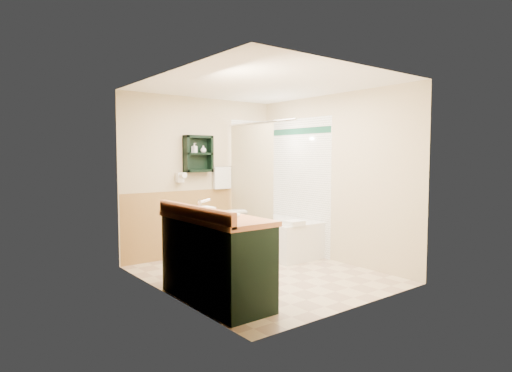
{
  "coord_description": "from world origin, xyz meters",
  "views": [
    {
      "loc": [
        -3.35,
        -4.2,
        1.51
      ],
      "look_at": [
        0.06,
        0.2,
        1.12
      ],
      "focal_mm": 30.0,
      "sensor_mm": 36.0,
      "label": 1
    }
  ],
  "objects_px": {
    "vanity": "(216,259)",
    "soap_bottle_a": "(194,151)",
    "wall_shelf": "(198,154)",
    "hair_dryer": "(180,178)",
    "toilet": "(221,234)",
    "vanity_book": "(176,201)",
    "bathtub": "(274,236)",
    "soap_bottle_b": "(203,150)"
  },
  "relations": [
    {
      "from": "vanity",
      "to": "soap_bottle_a",
      "type": "height_order",
      "value": "soap_bottle_a"
    },
    {
      "from": "wall_shelf",
      "to": "hair_dryer",
      "type": "xyz_separation_m",
      "value": [
        -0.3,
        0.02,
        -0.35
      ]
    },
    {
      "from": "toilet",
      "to": "soap_bottle_a",
      "type": "xyz_separation_m",
      "value": [
        -0.24,
        0.35,
        1.23
      ]
    },
    {
      "from": "hair_dryer",
      "to": "wall_shelf",
      "type": "bearing_deg",
      "value": -4.76
    },
    {
      "from": "wall_shelf",
      "to": "soap_bottle_a",
      "type": "bearing_deg",
      "value": -175.95
    },
    {
      "from": "hair_dryer",
      "to": "soap_bottle_a",
      "type": "bearing_deg",
      "value": -7.45
    },
    {
      "from": "wall_shelf",
      "to": "hair_dryer",
      "type": "relative_size",
      "value": 2.29
    },
    {
      "from": "toilet",
      "to": "vanity_book",
      "type": "xyz_separation_m",
      "value": [
        -1.22,
        -0.97,
        0.65
      ]
    },
    {
      "from": "vanity_book",
      "to": "wall_shelf",
      "type": "bearing_deg",
      "value": 49.68
    },
    {
      "from": "vanity_book",
      "to": "bathtub",
      "type": "bearing_deg",
      "value": 18.87
    },
    {
      "from": "soap_bottle_a",
      "to": "soap_bottle_b",
      "type": "bearing_deg",
      "value": 0.0
    },
    {
      "from": "toilet",
      "to": "vanity_book",
      "type": "height_order",
      "value": "vanity_book"
    },
    {
      "from": "vanity_book",
      "to": "soap_bottle_b",
      "type": "bearing_deg",
      "value": 47.42
    },
    {
      "from": "soap_bottle_a",
      "to": "vanity_book",
      "type": "bearing_deg",
      "value": -126.82
    },
    {
      "from": "hair_dryer",
      "to": "bathtub",
      "type": "relative_size",
      "value": 0.16
    },
    {
      "from": "wall_shelf",
      "to": "hair_dryer",
      "type": "distance_m",
      "value": 0.46
    },
    {
      "from": "hair_dryer",
      "to": "bathtub",
      "type": "distance_m",
      "value": 1.72
    },
    {
      "from": "vanity_book",
      "to": "soap_bottle_a",
      "type": "height_order",
      "value": "soap_bottle_a"
    },
    {
      "from": "toilet",
      "to": "soap_bottle_a",
      "type": "height_order",
      "value": "soap_bottle_a"
    },
    {
      "from": "vanity",
      "to": "toilet",
      "type": "bearing_deg",
      "value": 55.24
    },
    {
      "from": "wall_shelf",
      "to": "soap_bottle_a",
      "type": "height_order",
      "value": "wall_shelf"
    },
    {
      "from": "toilet",
      "to": "soap_bottle_b",
      "type": "bearing_deg",
      "value": -80.71
    },
    {
      "from": "hair_dryer",
      "to": "vanity_book",
      "type": "height_order",
      "value": "hair_dryer"
    },
    {
      "from": "wall_shelf",
      "to": "vanity_book",
      "type": "xyz_separation_m",
      "value": [
        -1.06,
        -1.33,
        -0.54
      ]
    },
    {
      "from": "vanity_book",
      "to": "soap_bottle_b",
      "type": "distance_m",
      "value": 1.85
    },
    {
      "from": "wall_shelf",
      "to": "soap_bottle_b",
      "type": "distance_m",
      "value": 0.1
    },
    {
      "from": "hair_dryer",
      "to": "vanity",
      "type": "xyz_separation_m",
      "value": [
        -0.59,
        -1.91,
        -0.75
      ]
    },
    {
      "from": "bathtub",
      "to": "soap_bottle_b",
      "type": "bearing_deg",
      "value": 150.18
    },
    {
      "from": "vanity",
      "to": "wall_shelf",
      "type": "bearing_deg",
      "value": 64.57
    },
    {
      "from": "vanity",
      "to": "bathtub",
      "type": "xyz_separation_m",
      "value": [
        1.92,
        1.34,
        -0.18
      ]
    },
    {
      "from": "hair_dryer",
      "to": "vanity",
      "type": "relative_size",
      "value": 0.17
    },
    {
      "from": "vanity",
      "to": "soap_bottle_a",
      "type": "distance_m",
      "value": 2.35
    },
    {
      "from": "vanity_book",
      "to": "soap_bottle_a",
      "type": "relative_size",
      "value": 1.58
    },
    {
      "from": "hair_dryer",
      "to": "soap_bottle_a",
      "type": "distance_m",
      "value": 0.46
    },
    {
      "from": "bathtub",
      "to": "vanity_book",
      "type": "height_order",
      "value": "vanity_book"
    },
    {
      "from": "vanity_book",
      "to": "soap_bottle_a",
      "type": "bearing_deg",
      "value": 51.49
    },
    {
      "from": "hair_dryer",
      "to": "soap_bottle_b",
      "type": "relative_size",
      "value": 2.2
    },
    {
      "from": "soap_bottle_a",
      "to": "bathtub",
      "type": "bearing_deg",
      "value": -26.2
    },
    {
      "from": "vanity",
      "to": "soap_bottle_b",
      "type": "distance_m",
      "value": 2.41
    },
    {
      "from": "bathtub",
      "to": "vanity_book",
      "type": "relative_size",
      "value": 6.58
    },
    {
      "from": "soap_bottle_b",
      "to": "vanity_book",
      "type": "bearing_deg",
      "value": -130.89
    },
    {
      "from": "vanity",
      "to": "vanity_book",
      "type": "distance_m",
      "value": 0.81
    }
  ]
}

